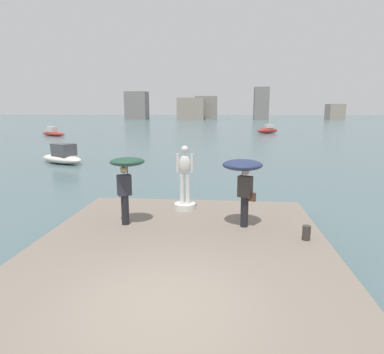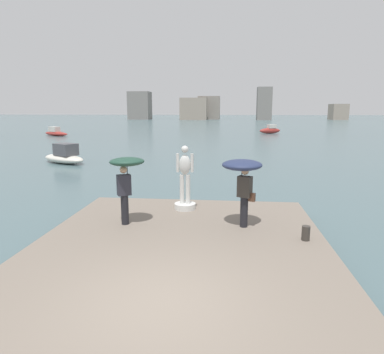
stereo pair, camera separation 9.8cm
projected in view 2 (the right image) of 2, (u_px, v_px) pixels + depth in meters
ground_plane at (219, 139)px, 45.34m from camera, size 400.00×400.00×0.00m
pier at (176, 262)px, 8.24m from camera, size 7.48×10.13×0.40m
statue_white_figure at (185, 186)px, 11.79m from camera, size 0.72×0.72×2.16m
onlooker_left at (126, 171)px, 10.14m from camera, size 1.37×1.37×1.99m
onlooker_right at (243, 172)px, 9.92m from camera, size 1.53×1.53×1.94m
mooring_bollard at (306, 233)px, 9.06m from camera, size 0.21×0.21×0.38m
boat_near at (64, 156)px, 24.67m from camera, size 4.09×3.17×1.40m
boat_mid at (270, 130)px, 55.19m from camera, size 3.74×2.57×1.40m
boat_far at (56, 133)px, 50.36m from camera, size 5.14×3.86×1.27m
distant_skyline at (208, 107)px, 129.29m from camera, size 79.65×13.28×11.35m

